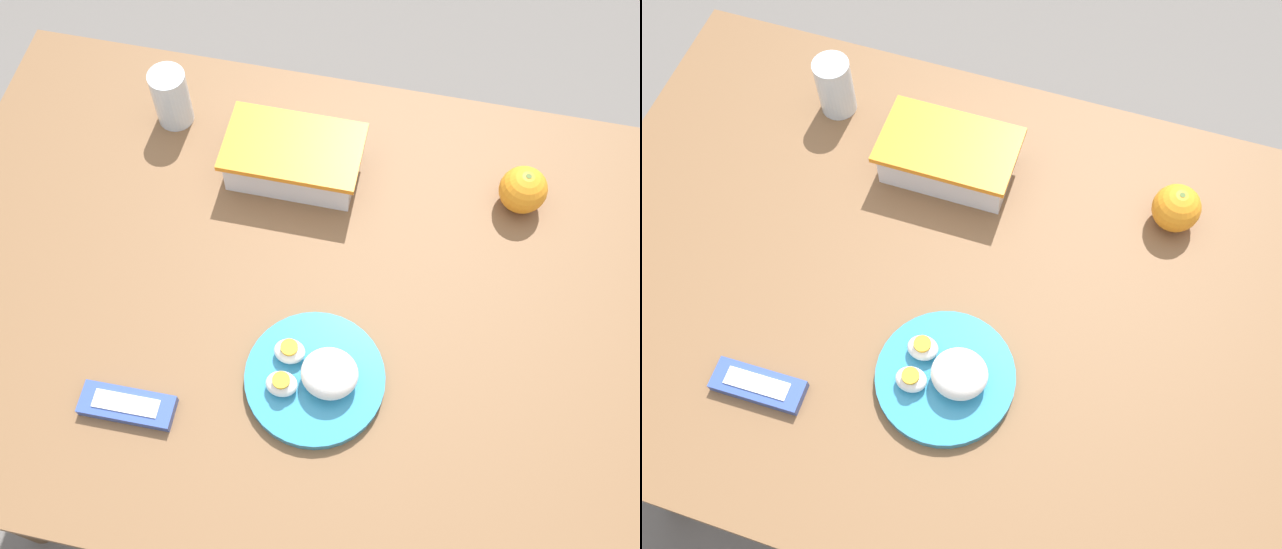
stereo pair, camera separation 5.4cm
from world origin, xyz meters
The scene contains 7 objects.
ground_plane centered at (0.00, 0.00, 0.00)m, with size 10.00×10.00×0.00m, color #66605B.
table centered at (0.00, 0.00, 0.65)m, with size 1.22×0.87×0.76m.
food_container centered at (-0.06, 0.22, 0.80)m, with size 0.23×0.14×0.07m.
orange_fruit centered at (0.32, 0.23, 0.80)m, with size 0.08×0.08×0.08m.
rice_plate centered at (0.06, -0.14, 0.79)m, with size 0.21×0.21×0.07m.
candy_bar centered at (-0.20, -0.24, 0.77)m, with size 0.14×0.05×0.02m.
drinking_glass centered at (-0.29, 0.29, 0.82)m, with size 0.06×0.06×0.11m.
Camera 1 is at (0.14, -0.49, 1.82)m, focal length 42.00 mm.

